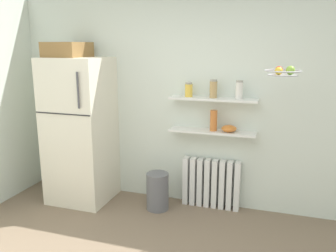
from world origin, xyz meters
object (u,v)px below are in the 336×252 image
at_px(vase, 214,120).
at_px(trash_bin, 158,191).
at_px(hanging_fruit_basket, 283,72).
at_px(radiator, 211,183).
at_px(storage_jar_2, 239,90).
at_px(shelf_bowl, 229,129).
at_px(refrigerator, 80,128).
at_px(storage_jar_0, 189,90).
at_px(storage_jar_1, 213,89).

bearing_deg(vase, trash_bin, -158.91).
bearing_deg(hanging_fruit_basket, radiator, 146.83).
relative_size(storage_jar_2, hanging_fruit_basket, 0.61).
relative_size(radiator, hanging_fruit_basket, 2.03).
distance_m(vase, hanging_fruit_basket, 1.04).
height_order(shelf_bowl, hanging_fruit_basket, hanging_fruit_basket).
height_order(radiator, storage_jar_2, storage_jar_2).
height_order(vase, shelf_bowl, vase).
relative_size(refrigerator, storage_jar_0, 11.83).
xyz_separation_m(refrigerator, radiator, (1.61, 0.26, -0.63)).
height_order(storage_jar_2, vase, storage_jar_2).
bearing_deg(storage_jar_0, vase, 0.00).
bearing_deg(storage_jar_2, storage_jar_0, -180.00).
bearing_deg(vase, shelf_bowl, 0.00).
height_order(storage_jar_1, trash_bin, storage_jar_1).
distance_m(storage_jar_2, hanging_fruit_basket, 0.68).
relative_size(radiator, vase, 2.85).
distance_m(storage_jar_2, vase, 0.46).
bearing_deg(storage_jar_1, storage_jar_2, 0.00).
bearing_deg(radiator, trash_bin, -156.05).
bearing_deg(refrigerator, storage_jar_2, 6.99).
bearing_deg(radiator, storage_jar_0, -174.03).
bearing_deg(hanging_fruit_basket, storage_jar_0, 156.23).
relative_size(radiator, storage_jar_0, 4.15).
bearing_deg(refrigerator, shelf_bowl, 7.35).
bearing_deg(refrigerator, trash_bin, -0.08).
xyz_separation_m(trash_bin, hanging_fruit_basket, (1.33, -0.22, 1.47)).
bearing_deg(storage_jar_0, trash_bin, -142.72).
bearing_deg(storage_jar_2, hanging_fruit_basket, -45.19).
height_order(refrigerator, storage_jar_0, refrigerator).
relative_size(radiator, shelf_bowl, 4.04).
relative_size(radiator, trash_bin, 1.53).
relative_size(refrigerator, storage_jar_2, 9.48).
bearing_deg(storage_jar_2, shelf_bowl, -180.00).
bearing_deg(refrigerator, vase, 8.15).
bearing_deg(hanging_fruit_basket, trash_bin, 170.78).
distance_m(vase, trash_bin, 1.08).
bearing_deg(shelf_bowl, hanging_fruit_basket, -39.74).
distance_m(storage_jar_2, shelf_bowl, 0.46).
bearing_deg(radiator, storage_jar_2, -5.97).
height_order(storage_jar_1, hanging_fruit_basket, hanging_fruit_basket).
bearing_deg(refrigerator, radiator, 9.26).
xyz_separation_m(storage_jar_0, storage_jar_2, (0.57, 0.00, 0.02)).
distance_m(radiator, trash_bin, 0.65).
bearing_deg(refrigerator, storage_jar_0, 9.96).
bearing_deg(hanging_fruit_basket, shelf_bowl, 140.26).
distance_m(storage_jar_0, trash_bin, 1.26).
bearing_deg(storage_jar_0, radiator, 5.97).
bearing_deg(trash_bin, radiator, 23.95).
height_order(radiator, storage_jar_1, storage_jar_1).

